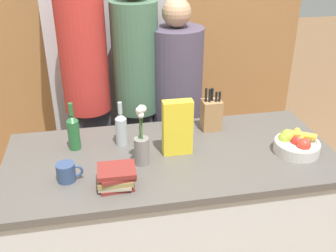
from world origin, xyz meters
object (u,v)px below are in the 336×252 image
(bottle_vinegar, at_px, (73,131))
(person_in_blue, at_px, (136,87))
(knife_block, at_px, (211,114))
(person_in_red_tee, at_px, (176,102))
(cereal_box, at_px, (177,128))
(fruit_bowl, at_px, (296,144))
(coffee_mug, at_px, (67,172))
(refrigerator, at_px, (108,63))
(bottle_oil, at_px, (121,128))
(flower_vase, at_px, (141,144))
(book_stack, at_px, (116,177))
(person_at_sink, at_px, (86,85))

(bottle_vinegar, relative_size, person_in_blue, 0.15)
(knife_block, xyz_separation_m, person_in_red_tee, (-0.12, 0.42, -0.10))
(cereal_box, xyz_separation_m, bottle_vinegar, (-0.53, 0.15, -0.04))
(fruit_bowl, distance_m, coffee_mug, 1.19)
(refrigerator, relative_size, bottle_oil, 7.99)
(flower_vase, height_order, cereal_box, flower_vase)
(book_stack, relative_size, person_at_sink, 0.10)
(coffee_mug, relative_size, person_at_sink, 0.07)
(bottle_vinegar, relative_size, person_at_sink, 0.15)
(refrigerator, distance_m, bottle_vinegar, 1.09)
(bottle_vinegar, bearing_deg, cereal_box, -15.70)
(fruit_bowl, relative_size, knife_block, 0.92)
(bottle_oil, bearing_deg, person_in_red_tee, 50.96)
(knife_block, bearing_deg, cereal_box, -137.36)
(cereal_box, bearing_deg, refrigerator, 103.56)
(knife_block, bearing_deg, refrigerator, 119.23)
(person_in_red_tee, bearing_deg, person_at_sink, 175.67)
(coffee_mug, distance_m, person_at_sink, 0.83)
(book_stack, xyz_separation_m, person_at_sink, (-0.12, 0.91, 0.12))
(person_in_blue, bearing_deg, person_at_sink, -161.01)
(refrigerator, xyz_separation_m, person_at_sink, (-0.16, -0.55, 0.04))
(knife_block, distance_m, person_in_blue, 0.58)
(refrigerator, height_order, person_at_sink, refrigerator)
(refrigerator, relative_size, person_in_blue, 1.14)
(flower_vase, height_order, book_stack, flower_vase)
(cereal_box, height_order, bottle_oil, cereal_box)
(cereal_box, bearing_deg, person_in_red_tee, 78.68)
(refrigerator, xyz_separation_m, cereal_box, (0.29, -1.21, 0.02))
(person_in_blue, bearing_deg, book_stack, -83.08)
(knife_block, height_order, book_stack, knife_block)
(knife_block, bearing_deg, person_in_red_tee, 106.36)
(bottle_vinegar, bearing_deg, bottle_oil, -0.76)
(flower_vase, distance_m, bottle_vinegar, 0.40)
(flower_vase, height_order, person_at_sink, person_at_sink)
(coffee_mug, height_order, bottle_vinegar, bottle_vinegar)
(fruit_bowl, bearing_deg, bottle_vinegar, 167.38)
(person_at_sink, bearing_deg, person_in_blue, -26.05)
(person_in_blue, bearing_deg, bottle_vinegar, -108.24)
(coffee_mug, bearing_deg, fruit_bowl, 1.96)
(bottle_oil, bearing_deg, coffee_mug, -133.91)
(knife_block, relative_size, flower_vase, 0.81)
(fruit_bowl, xyz_separation_m, bottle_oil, (-0.90, 0.26, 0.05))
(knife_block, relative_size, person_in_red_tee, 0.17)
(coffee_mug, bearing_deg, book_stack, -21.81)
(knife_block, distance_m, bottle_oil, 0.54)
(person_in_red_tee, bearing_deg, person_in_blue, 175.33)
(book_stack, relative_size, bottle_oil, 0.71)
(coffee_mug, bearing_deg, person_at_sink, 82.35)
(flower_vase, bearing_deg, person_in_red_tee, 65.54)
(fruit_bowl, distance_m, person_in_red_tee, 0.91)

